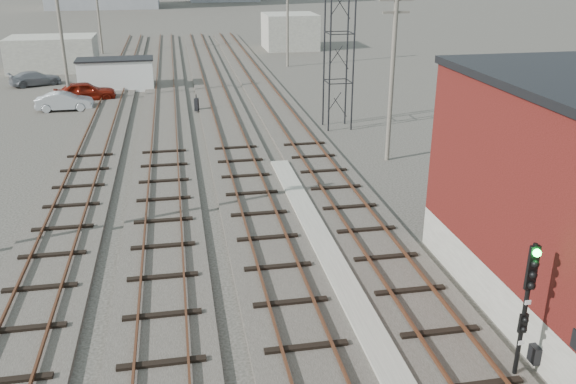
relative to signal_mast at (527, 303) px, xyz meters
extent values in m
plane|color=#282621|center=(-3.70, 50.30, -2.36)|extent=(320.00, 320.00, 0.00)
cube|color=#332D28|center=(-1.20, 29.30, -2.26)|extent=(3.20, 90.00, 0.20)
cube|color=#4C2816|center=(-1.92, 29.30, -2.03)|extent=(0.07, 90.00, 0.12)
cube|color=#4C2816|center=(-0.48, 29.30, -2.03)|extent=(0.07, 90.00, 0.12)
cube|color=#332D28|center=(-5.20, 29.30, -2.26)|extent=(3.20, 90.00, 0.20)
cube|color=#4C2816|center=(-5.92, 29.30, -2.03)|extent=(0.07, 90.00, 0.12)
cube|color=#4C2816|center=(-4.48, 29.30, -2.03)|extent=(0.07, 90.00, 0.12)
cube|color=#332D28|center=(-9.20, 29.30, -2.26)|extent=(3.20, 90.00, 0.20)
cube|color=#4C2816|center=(-9.92, 29.30, -2.03)|extent=(0.07, 90.00, 0.12)
cube|color=#4C2816|center=(-8.48, 29.30, -2.03)|extent=(0.07, 90.00, 0.12)
cube|color=#332D28|center=(-13.20, 29.30, -2.26)|extent=(3.20, 90.00, 0.20)
cube|color=#4C2816|center=(-13.92, 29.30, -2.03)|extent=(0.07, 90.00, 0.12)
cube|color=#4C2816|center=(-12.48, 29.30, -2.03)|extent=(0.07, 90.00, 0.12)
cube|color=gray|center=(-3.20, 4.30, -2.23)|extent=(0.90, 28.00, 0.26)
cube|color=black|center=(0.70, 0.30, -1.86)|extent=(0.20, 0.35, 0.50)
cylinder|color=black|center=(1.05, 24.55, 5.14)|extent=(0.10, 0.10, 15.00)
cylinder|color=black|center=(2.55, 24.55, 5.14)|extent=(0.10, 0.10, 15.00)
cylinder|color=black|center=(1.05, 26.05, 5.14)|extent=(0.10, 0.10, 15.00)
cylinder|color=black|center=(2.55, 26.05, 5.14)|extent=(0.10, 0.10, 15.00)
cylinder|color=#595147|center=(-16.20, 35.30, 2.14)|extent=(0.24, 0.24, 9.00)
cylinder|color=#595147|center=(-16.20, 60.30, 2.14)|extent=(0.24, 0.24, 9.00)
cylinder|color=#595147|center=(2.80, 18.30, 2.14)|extent=(0.24, 0.24, 9.00)
cube|color=#595147|center=(2.80, 18.30, 6.04)|extent=(1.80, 0.12, 0.12)
cube|color=#595147|center=(2.80, 18.30, 5.44)|extent=(1.40, 0.12, 0.12)
cylinder|color=#595147|center=(2.80, 48.30, 2.14)|extent=(0.24, 0.24, 9.00)
cube|color=gray|center=(-19.70, 50.30, -0.76)|extent=(8.00, 5.00, 3.20)
cube|color=gray|center=(5.30, 60.30, -0.36)|extent=(6.00, 6.00, 4.00)
cube|color=gray|center=(0.00, 0.03, -2.31)|extent=(0.40, 0.40, 0.10)
cylinder|color=black|center=(0.00, 0.03, -0.35)|extent=(0.12, 0.12, 4.01)
cube|color=black|center=(0.00, 0.01, 1.01)|extent=(0.26, 0.10, 1.20)
sphere|color=#0CE533|center=(0.00, -0.08, 1.46)|extent=(0.20, 0.20, 0.20)
sphere|color=black|center=(0.00, -0.08, 1.16)|extent=(0.20, 0.20, 0.20)
sphere|color=black|center=(0.00, -0.08, 0.86)|extent=(0.20, 0.20, 0.20)
sphere|color=black|center=(0.00, -0.08, 0.55)|extent=(0.20, 0.20, 0.20)
cube|color=black|center=(0.00, 0.01, -0.60)|extent=(0.22, 0.09, 0.55)
cube|color=white|center=(0.00, -0.05, 0.05)|extent=(0.16, 0.02, 0.12)
cube|color=white|center=(0.00, -0.05, -1.15)|extent=(0.16, 0.02, 0.12)
cube|color=black|center=(-6.96, 31.04, -1.81)|extent=(0.36, 0.36, 0.91)
cylinder|color=black|center=(-6.96, 31.04, -1.21)|extent=(0.07, 0.07, 0.27)
cube|color=silver|center=(-13.09, 39.93, -1.12)|extent=(6.00, 2.63, 2.47)
cube|color=black|center=(-13.09, 39.93, 0.17)|extent=(6.21, 2.84, 0.12)
imported|color=maroon|center=(-15.16, 35.92, -1.58)|extent=(4.83, 2.82, 1.54)
imported|color=#ACAFB4|center=(-16.27, 33.35, -1.71)|extent=(3.97, 1.45, 1.30)
imported|color=slate|center=(-20.10, 43.06, -1.75)|extent=(4.52, 3.19, 1.21)
camera|label=1|loc=(-8.32, -11.91, 8.21)|focal=38.00mm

